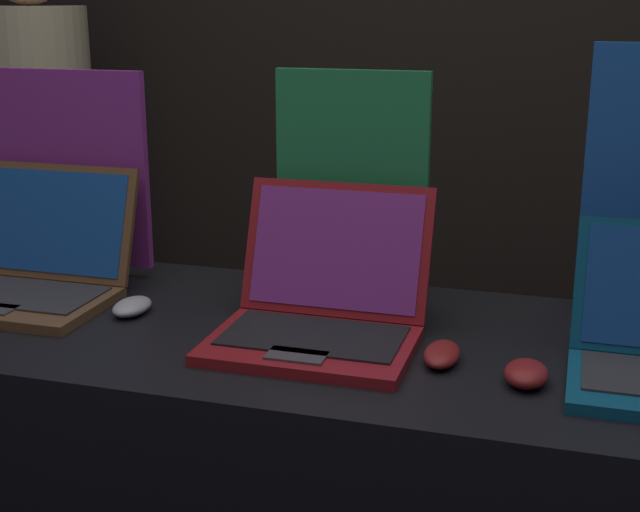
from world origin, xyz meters
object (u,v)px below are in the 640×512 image
laptop_front (30,269)px  mouse_front (132,307)px  promo_stand_middle (350,194)px  mouse_middle (442,354)px  laptop_middle (320,306)px  mouse_back (526,374)px  promo_stand_front (73,178)px  person_bystander (47,212)px

laptop_front → mouse_front: size_ratio=3.62×
laptop_front → promo_stand_middle: size_ratio=0.80×
mouse_middle → laptop_middle: bearing=166.8°
laptop_middle → mouse_back: laptop_middle is taller
laptop_front → mouse_front: bearing=-8.0°
mouse_front → mouse_middle: 0.63m
promo_stand_front → mouse_back: bearing=-18.7°
laptop_front → mouse_front: (0.25, -0.04, -0.05)m
mouse_middle → person_bystander: (-1.43, 1.00, -0.07)m
mouse_back → person_bystander: 1.89m
mouse_front → promo_stand_middle: size_ratio=0.22×
mouse_middle → person_bystander: person_bystander is taller
promo_stand_front → mouse_back: size_ratio=4.66×
laptop_front → mouse_back: (1.03, -0.16, -0.04)m
mouse_back → person_bystander: (-1.58, 1.05, -0.08)m
laptop_middle → promo_stand_middle: promo_stand_middle is taller
promo_stand_middle → person_bystander: bearing=148.7°
mouse_back → person_bystander: size_ratio=0.06×
mouse_front → person_bystander: bearing=130.9°
laptop_front → mouse_middle: (0.88, -0.11, -0.04)m
promo_stand_front → mouse_back: (1.03, -0.35, -0.20)m
mouse_front → mouse_back: (0.77, -0.12, 0.00)m
mouse_back → laptop_middle: bearing=164.6°
promo_stand_middle → mouse_back: promo_stand_middle is taller
mouse_middle → promo_stand_middle: size_ratio=0.24×
laptop_front → mouse_middle: 0.89m
mouse_front → promo_stand_front: size_ratio=0.23×
mouse_front → promo_stand_middle: 0.49m
promo_stand_front → person_bystander: person_bystander is taller
mouse_front → person_bystander: (-0.80, 0.93, -0.07)m
mouse_middle → person_bystander: 1.74m
promo_stand_middle → person_bystander: 1.43m
mouse_middle → person_bystander: bearing=145.1°
laptop_front → mouse_middle: laptop_front is taller
mouse_middle → promo_stand_front: bearing=161.4°
laptop_front → promo_stand_front: (-0.00, 0.19, 0.16)m
promo_stand_front → mouse_back: promo_stand_front is taller
laptop_front → mouse_back: size_ratio=3.86×
mouse_middle → mouse_back: bearing=-19.0°
mouse_front → promo_stand_front: 0.40m
laptop_middle → mouse_middle: 0.25m
promo_stand_front → mouse_middle: 0.95m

